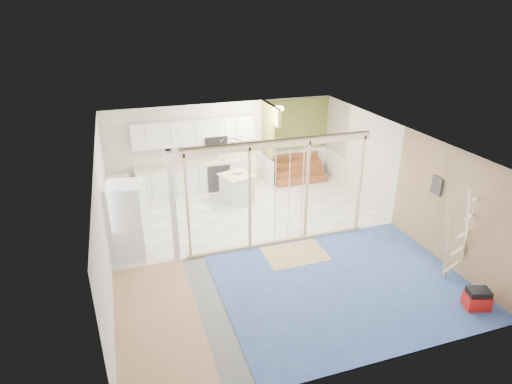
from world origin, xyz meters
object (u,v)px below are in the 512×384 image
object	(u,v)px
toolbox	(477,299)
island	(237,188)
ladder	(458,235)
fridge	(128,221)

from	to	relation	value
toolbox	island	bearing A→B (deg)	133.64
island	ladder	xyz separation A→B (m)	(3.16, -5.08, 0.64)
fridge	ladder	distance (m)	6.93
fridge	island	size ratio (longest dim) A/B	1.69
ladder	island	bearing A→B (deg)	109.11
island	ladder	distance (m)	6.02
island	ladder	size ratio (longest dim) A/B	0.51
island	fridge	bearing A→B (deg)	-162.72
fridge	island	bearing A→B (deg)	47.20
island	ladder	bearing A→B (deg)	-74.70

